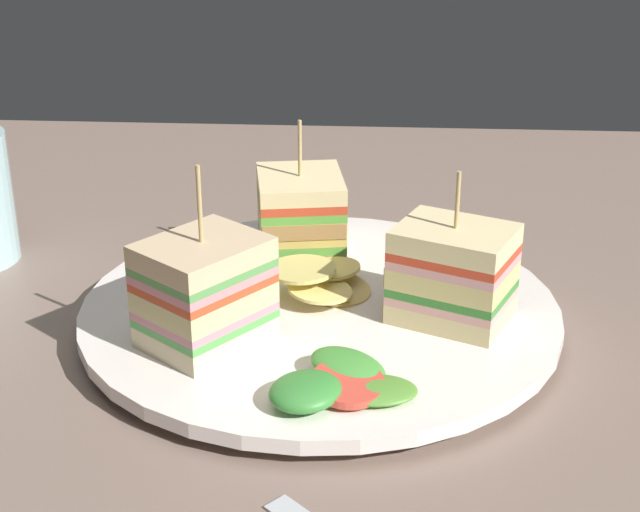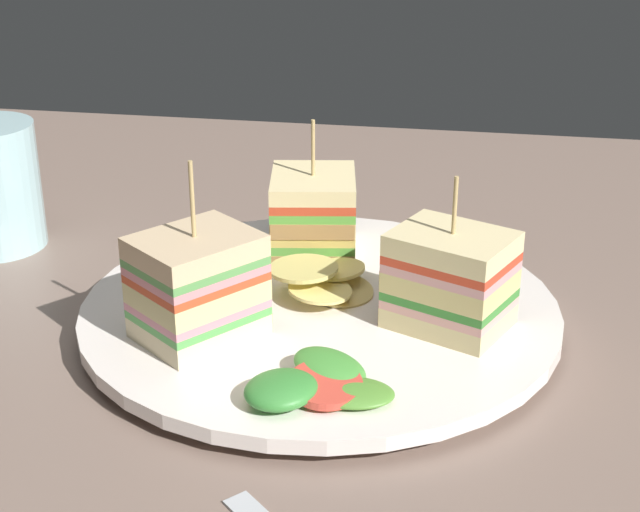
# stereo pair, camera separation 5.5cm
# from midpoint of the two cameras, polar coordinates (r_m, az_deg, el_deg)

# --- Properties ---
(ground_plane) EXTENTS (1.00, 0.84, 0.02)m
(ground_plane) POSITION_cam_midpoint_polar(r_m,az_deg,el_deg) (0.57, -2.75, -5.03)
(ground_plane) COLOR #816A5D
(plate) EXTENTS (0.28, 0.28, 0.01)m
(plate) POSITION_cam_midpoint_polar(r_m,az_deg,el_deg) (0.56, -2.79, -3.42)
(plate) COLOR white
(plate) RESTS_ON ground_plane
(sandwich_wedge_0) EXTENTS (0.08, 0.08, 0.10)m
(sandwich_wedge_0) POSITION_cam_midpoint_polar(r_m,az_deg,el_deg) (0.51, -9.85, -2.20)
(sandwich_wedge_0) COLOR beige
(sandwich_wedge_0) RESTS_ON plate
(sandwich_wedge_1) EXTENTS (0.08, 0.07, 0.09)m
(sandwich_wedge_1) POSITION_cam_midpoint_polar(r_m,az_deg,el_deg) (0.53, 4.92, -1.13)
(sandwich_wedge_1) COLOR beige
(sandwich_wedge_1) RESTS_ON plate
(sandwich_wedge_2) EXTENTS (0.06, 0.07, 0.09)m
(sandwich_wedge_2) POSITION_cam_midpoint_polar(r_m,az_deg,el_deg) (0.62, -3.70, 2.38)
(sandwich_wedge_2) COLOR beige
(sandwich_wedge_2) RESTS_ON plate
(chip_pile) EXTENTS (0.07, 0.07, 0.02)m
(chip_pile) POSITION_cam_midpoint_polar(r_m,az_deg,el_deg) (0.56, -2.71, -1.37)
(chip_pile) COLOR #D2B768
(chip_pile) RESTS_ON plate
(salad_garnish) EXTENTS (0.07, 0.07, 0.02)m
(salad_garnish) POSITION_cam_midpoint_polar(r_m,az_deg,el_deg) (0.47, -2.09, -7.54)
(salad_garnish) COLOR #398B37
(salad_garnish) RESTS_ON plate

